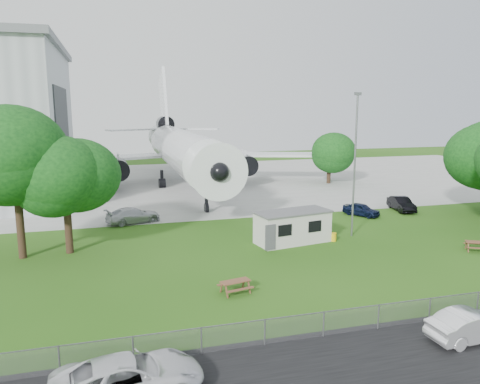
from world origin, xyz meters
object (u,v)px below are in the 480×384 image
object	(u,v)px
picnic_west	(235,293)
picnic_east	(477,251)
airliner	(181,148)
car_centre_sedan	(473,326)
site_cabin	(293,227)

from	to	relation	value
picnic_west	picnic_east	size ratio (longest dim) A/B	1.00
airliner	picnic_east	distance (m)	40.49
car_centre_sedan	picnic_east	bearing A→B (deg)	-46.19
site_cabin	picnic_west	distance (m)	11.57
site_cabin	car_centre_sedan	world-z (taller)	site_cabin
picnic_west	picnic_east	bearing A→B (deg)	-4.17
airliner	site_cabin	size ratio (longest dim) A/B	6.88
picnic_west	picnic_east	distance (m)	20.29
airliner	car_centre_sedan	bearing A→B (deg)	-82.00
airliner	picnic_east	xyz separation A→B (m)	(17.40, -36.17, -5.27)
picnic_west	picnic_east	xyz separation A→B (m)	(20.10, 2.80, 0.00)
picnic_east	picnic_west	bearing A→B (deg)	-142.72
site_cabin	car_centre_sedan	distance (m)	17.64
site_cabin	car_centre_sedan	bearing A→B (deg)	-83.09
picnic_west	car_centre_sedan	size ratio (longest dim) A/B	0.40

